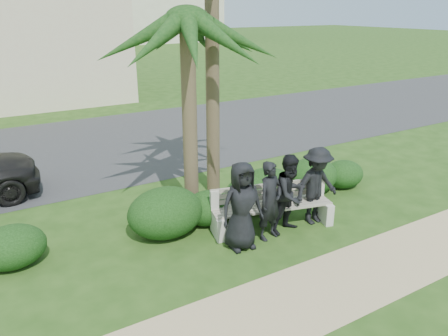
{
  "coord_description": "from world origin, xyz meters",
  "views": [
    {
      "loc": [
        -4.2,
        -6.13,
        4.37
      ],
      "look_at": [
        0.06,
        1.0,
        1.29
      ],
      "focal_mm": 35.0,
      "sensor_mm": 36.0,
      "label": 1
    }
  ],
  "objects": [
    {
      "name": "park_bench",
      "position": [
        0.86,
        0.4,
        0.4
      ],
      "size": [
        2.68,
        1.2,
        0.89
      ],
      "rotation": [
        0.0,
        0.0,
        -0.25
      ],
      "color": "gray",
      "rests_on": "ground"
    },
    {
      "name": "stucco_bldg_right",
      "position": [
        -1.0,
        18.0,
        3.66
      ],
      "size": [
        8.4,
        8.4,
        7.3
      ],
      "color": "beige",
      "rests_on": "ground"
    },
    {
      "name": "man_d",
      "position": [
        1.79,
        0.12,
        0.84
      ],
      "size": [
        1.11,
        0.65,
        1.69
      ],
      "primitive_type": "imported",
      "rotation": [
        0.0,
        0.0,
        0.03
      ],
      "color": "black",
      "rests_on": "ground"
    },
    {
      "name": "hedge_a",
      "position": [
        -3.96,
        1.62,
        0.39
      ],
      "size": [
        1.19,
        0.98,
        0.77
      ],
      "primitive_type": "ellipsoid",
      "color": "black",
      "rests_on": "ground"
    },
    {
      "name": "footpath",
      "position": [
        0.0,
        -1.8,
        0.0
      ],
      "size": [
        30.0,
        1.6,
        0.01
      ],
      "primitive_type": "cube",
      "color": "tan",
      "rests_on": "ground"
    },
    {
      "name": "ground",
      "position": [
        0.0,
        0.0,
        0.0
      ],
      "size": [
        160.0,
        160.0,
        0.0
      ],
      "primitive_type": "plane",
      "color": "#214213",
      "rests_on": "ground"
    },
    {
      "name": "man_b",
      "position": [
        0.56,
        0.07,
        0.81
      ],
      "size": [
        0.66,
        0.5,
        1.61
      ],
      "primitive_type": "imported",
      "rotation": [
        0.0,
        0.0,
        0.22
      ],
      "color": "black",
      "rests_on": "ground"
    },
    {
      "name": "hedge_b",
      "position": [
        -1.15,
        1.28,
        0.51
      ],
      "size": [
        1.56,
        1.28,
        1.01
      ],
      "primitive_type": "ellipsoid",
      "color": "black",
      "rests_on": "ground"
    },
    {
      "name": "hedge_d",
      "position": [
        0.98,
        1.37,
        0.4
      ],
      "size": [
        1.24,
        1.02,
        0.81
      ],
      "primitive_type": "ellipsoid",
      "color": "black",
      "rests_on": "ground"
    },
    {
      "name": "asphalt_street",
      "position": [
        0.0,
        8.0,
        0.0
      ],
      "size": [
        160.0,
        8.0,
        0.01
      ],
      "primitive_type": "cube",
      "color": "#2D2D30",
      "rests_on": "ground"
    },
    {
      "name": "hedge_f",
      "position": [
        3.79,
        1.26,
        0.35
      ],
      "size": [
        1.08,
        0.9,
        0.71
      ],
      "primitive_type": "ellipsoid",
      "color": "black",
      "rests_on": "ground"
    },
    {
      "name": "hedge_c",
      "position": [
        -0.16,
        1.27,
        0.36
      ],
      "size": [
        1.12,
        0.92,
        0.73
      ],
      "primitive_type": "ellipsoid",
      "color": "black",
      "rests_on": "ground"
    },
    {
      "name": "hedge_extra",
      "position": [
        2.85,
        1.41,
        0.44
      ],
      "size": [
        1.36,
        1.12,
        0.89
      ],
      "primitive_type": "ellipsoid",
      "color": "black",
      "rests_on": "ground"
    },
    {
      "name": "hedge_e",
      "position": [
        1.48,
        1.41,
        0.44
      ],
      "size": [
        1.36,
        1.12,
        0.89
      ],
      "primitive_type": "ellipsoid",
      "color": "black",
      "rests_on": "ground"
    },
    {
      "name": "man_c",
      "position": [
        1.09,
        0.1,
        0.83
      ],
      "size": [
        0.9,
        0.76,
        1.65
      ],
      "primitive_type": "imported",
      "rotation": [
        0.0,
        0.0,
        0.18
      ],
      "color": "black",
      "rests_on": "ground"
    },
    {
      "name": "palm_left",
      "position": [
        -0.15,
        2.08,
        4.09
      ],
      "size": [
        3.0,
        3.0,
        5.04
      ],
      "color": "brown",
      "rests_on": "ground"
    },
    {
      "name": "man_a",
      "position": [
        -0.11,
        0.05,
        0.86
      ],
      "size": [
        0.89,
        0.62,
        1.73
      ],
      "primitive_type": "imported",
      "rotation": [
        0.0,
        0.0,
        -0.09
      ],
      "color": "black",
      "rests_on": "ground"
    }
  ]
}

